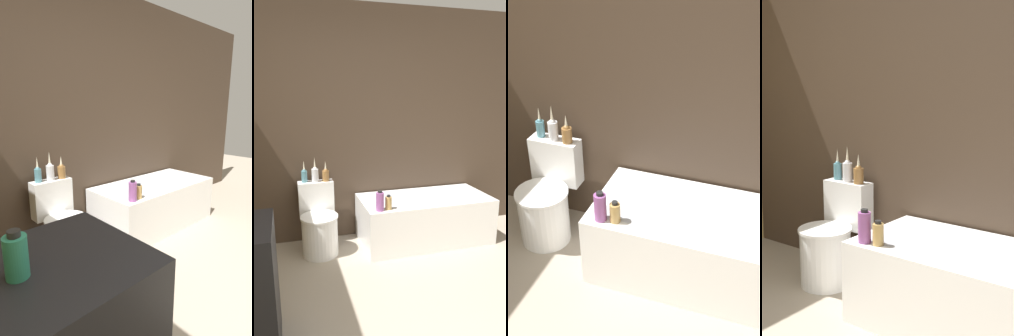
% 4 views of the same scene
% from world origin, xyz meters
% --- Properties ---
extents(wall_back_tiled, '(6.40, 0.06, 2.60)m').
position_xyz_m(wall_back_tiled, '(0.00, 2.38, 1.30)').
color(wall_back_tiled, '#423326').
rests_on(wall_back_tiled, ground_plane).
extents(bathtub, '(1.46, 0.70, 0.52)m').
position_xyz_m(bathtub, '(0.81, 1.97, 0.26)').
color(bathtub, white).
rests_on(bathtub, ground).
extents(toilet, '(0.39, 0.52, 0.73)m').
position_xyz_m(toilet, '(-0.38, 2.02, 0.30)').
color(toilet, white).
rests_on(toilet, ground).
extents(soap_bottle_glass, '(0.07, 0.07, 0.15)m').
position_xyz_m(soap_bottle_glass, '(-1.22, 0.73, 0.97)').
color(soap_bottle_glass, '#267259').
rests_on(soap_bottle_glass, vanity_counter).
extents(vase_gold, '(0.06, 0.06, 0.23)m').
position_xyz_m(vase_gold, '(-0.49, 2.22, 0.81)').
color(vase_gold, teal).
rests_on(vase_gold, toilet).
extents(vase_silver, '(0.07, 0.07, 0.27)m').
position_xyz_m(vase_silver, '(-0.38, 2.21, 0.82)').
color(vase_silver, silver).
rests_on(vase_silver, toilet).
extents(vase_bronze, '(0.07, 0.07, 0.22)m').
position_xyz_m(vase_bronze, '(-0.27, 2.20, 0.80)').
color(vase_bronze, olive).
rests_on(vase_bronze, toilet).
extents(shampoo_bottle_tall, '(0.08, 0.08, 0.21)m').
position_xyz_m(shampoo_bottle_tall, '(0.20, 1.70, 0.62)').
color(shampoo_bottle_tall, '#8C4C8C').
rests_on(shampoo_bottle_tall, bathtub).
extents(shampoo_bottle_short, '(0.07, 0.07, 0.15)m').
position_xyz_m(shampoo_bottle_short, '(0.29, 1.71, 0.59)').
color(shampoo_bottle_short, tan).
rests_on(shampoo_bottle_short, bathtub).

